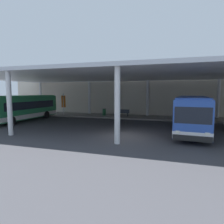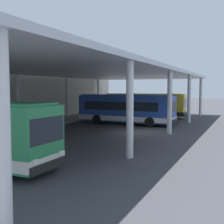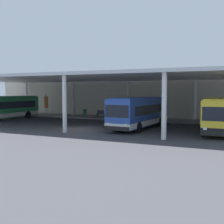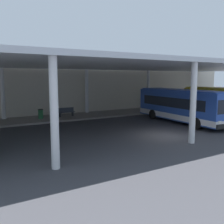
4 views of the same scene
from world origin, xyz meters
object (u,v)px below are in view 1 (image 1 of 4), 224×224
(banner_sign, at_px, (63,103))
(bus_nearest_bay, at_px, (23,108))
(trash_bin, at_px, (104,112))
(bus_second_bay, at_px, (192,114))
(bench_waiting, at_px, (123,113))

(banner_sign, bearing_deg, bus_nearest_bay, -105.15)
(trash_bin, distance_m, banner_sign, 6.53)
(bus_second_bay, relative_size, bench_waiting, 5.93)
(trash_bin, bearing_deg, bus_nearest_bay, -138.72)
(bus_second_bay, bearing_deg, trash_bin, 144.26)
(bench_waiting, distance_m, banner_sign, 9.30)
(bus_nearest_bay, bearing_deg, bus_second_bay, -2.99)
(bus_second_bay, height_order, trash_bin, bus_second_bay)
(bus_nearest_bay, height_order, bus_second_bay, same)
(bench_waiting, relative_size, trash_bin, 1.84)
(bus_second_bay, bearing_deg, banner_sign, 157.13)
(bus_nearest_bay, distance_m, trash_bin, 10.83)
(bench_waiting, relative_size, banner_sign, 0.56)
(bus_nearest_bay, relative_size, banner_sign, 3.29)
(bus_second_bay, height_order, banner_sign, banner_sign)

